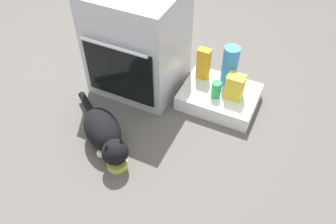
{
  "coord_description": "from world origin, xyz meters",
  "views": [
    {
      "loc": [
        1.1,
        -1.38,
        1.77
      ],
      "look_at": [
        0.48,
        -0.05,
        0.25
      ],
      "focal_mm": 37.27,
      "sensor_mm": 36.0,
      "label": 1
    }
  ],
  "objects": [
    {
      "name": "ground",
      "position": [
        0.0,
        0.0,
        0.0
      ],
      "size": [
        8.0,
        8.0,
        0.0
      ],
      "primitive_type": "plane",
      "color": "#56514C"
    },
    {
      "name": "oven",
      "position": [
        0.04,
        0.38,
        0.38
      ],
      "size": [
        0.6,
        0.59,
        0.76
      ],
      "color": "#B7BABF",
      "rests_on": "ground"
    },
    {
      "name": "snack_bag",
      "position": [
        0.76,
        0.4,
        0.2
      ],
      "size": [
        0.12,
        0.09,
        0.18
      ],
      "primitive_type": "cube",
      "color": "yellow",
      "rests_on": "pantry_cabinet"
    },
    {
      "name": "food_bowl",
      "position": [
        0.29,
        -0.38,
        0.03
      ],
      "size": [
        0.13,
        0.13,
        0.07
      ],
      "color": "#D1D14C",
      "rests_on": "ground"
    },
    {
      "name": "cat",
      "position": [
        0.14,
        -0.27,
        0.12
      ],
      "size": [
        0.63,
        0.49,
        0.23
      ],
      "rotation": [
        0.0,
        0.0,
        -0.64
      ],
      "color": "black",
      "rests_on": "ground"
    },
    {
      "name": "pantry_cabinet",
      "position": [
        0.66,
        0.42,
        0.06
      ],
      "size": [
        0.53,
        0.41,
        0.11
      ],
      "primitive_type": "cube",
      "color": "white",
      "rests_on": "ground"
    },
    {
      "name": "water_bottle",
      "position": [
        0.68,
        0.53,
        0.26
      ],
      "size": [
        0.11,
        0.11,
        0.3
      ],
      "primitive_type": "cylinder",
      "color": "#388CD1",
      "rests_on": "pantry_cabinet"
    },
    {
      "name": "juice_carton",
      "position": [
        0.49,
        0.51,
        0.23
      ],
      "size": [
        0.09,
        0.06,
        0.24
      ],
      "primitive_type": "cube",
      "color": "orange",
      "rests_on": "pantry_cabinet"
    },
    {
      "name": "soda_can",
      "position": [
        0.65,
        0.36,
        0.17
      ],
      "size": [
        0.07,
        0.07,
        0.12
      ],
      "primitive_type": "cylinder",
      "color": "green",
      "rests_on": "pantry_cabinet"
    }
  ]
}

